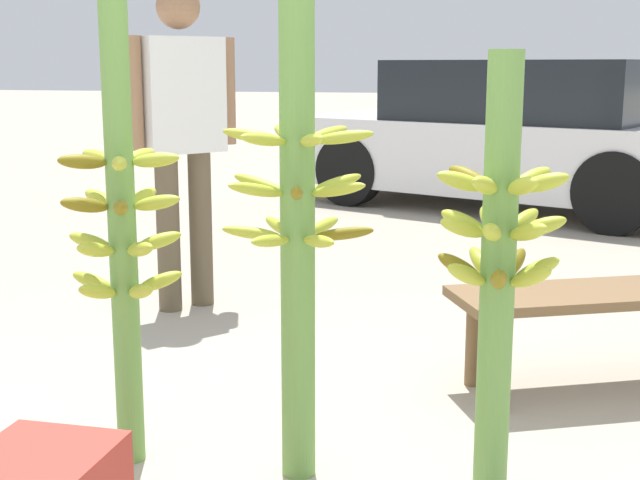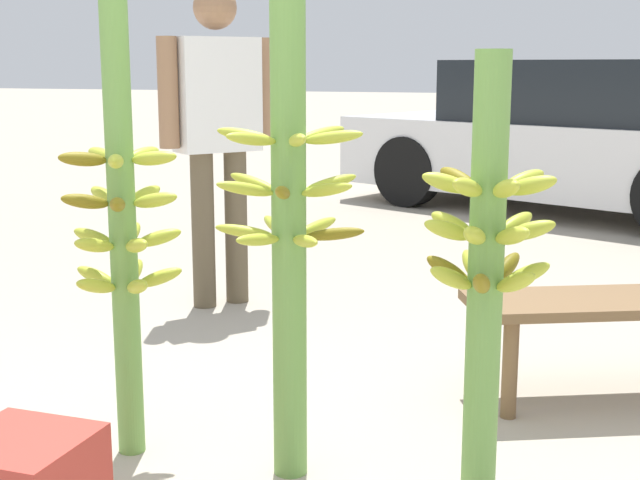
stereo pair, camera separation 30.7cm
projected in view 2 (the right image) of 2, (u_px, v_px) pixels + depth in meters
banana_stalk_left at (122, 217)px, 2.96m from camera, size 0.40×0.40×1.67m
banana_stalk_center at (289, 233)px, 2.80m from camera, size 0.48×0.47×1.53m
banana_stalk_right at (486, 269)px, 2.60m from camera, size 0.40×0.40×1.37m
vendor_person at (217, 119)px, 4.83m from camera, size 0.50×0.59×1.74m
market_bench at (634, 312)px, 3.54m from camera, size 1.38×0.92×0.43m
parked_car at (579, 139)px, 8.11m from camera, size 4.46×3.23×1.37m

